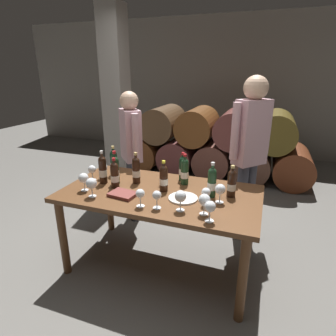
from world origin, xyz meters
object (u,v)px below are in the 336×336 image
(wine_bottle_4, at_px, (185,171))
(wine_bottle_7, at_px, (103,169))
(taster_seated_left, at_px, (131,147))
(wine_bottle_3, at_px, (136,170))
(wine_glass_9, at_px, (210,207))
(wine_bottle_6, at_px, (115,175))
(wine_bottle_2, at_px, (183,168))
(dining_table, at_px, (160,201))
(wine_glass_3, at_px, (180,197))
(tasting_notebook, at_px, (123,194))
(wine_glass_6, at_px, (140,194))
(wine_glass_10, at_px, (84,178))
(wine_bottle_0, at_px, (212,182))
(wine_glass_5, at_px, (206,193))
(wine_bottle_5, at_px, (232,183))
(sommelier_presenting, at_px, (250,146))
(wine_glass_1, at_px, (103,167))
(wine_bottle_9, at_px, (114,162))
(wine_glass_11, at_px, (220,190))
(wine_glass_7, at_px, (92,170))
(wine_bottle_8, at_px, (164,178))
(wine_glass_2, at_px, (204,200))
(wine_glass_0, at_px, (157,196))
(wine_bottle_1, at_px, (115,170))
(wine_glass_8, at_px, (164,174))
(wine_glass_4, at_px, (91,184))
(serving_plate, at_px, (183,198))

(wine_bottle_4, xyz_separation_m, wine_bottle_7, (-0.72, -0.23, 0.01))
(taster_seated_left, bearing_deg, wine_bottle_3, -59.53)
(wine_bottle_4, height_order, wine_glass_9, wine_bottle_4)
(wine_bottle_3, distance_m, wine_bottle_6, 0.21)
(wine_bottle_4, bearing_deg, wine_bottle_2, 116.84)
(wine_bottle_6, bearing_deg, taster_seated_left, 106.38)
(dining_table, height_order, taster_seated_left, taster_seated_left)
(wine_glass_3, height_order, tasting_notebook, wine_glass_3)
(wine_glass_6, xyz_separation_m, wine_glass_10, (-0.59, 0.11, 0.01))
(wine_bottle_0, relative_size, wine_glass_5, 2.04)
(wine_bottle_5, bearing_deg, sommelier_presenting, 82.60)
(wine_glass_1, distance_m, wine_glass_9, 1.23)
(wine_bottle_9, distance_m, wine_glass_11, 1.14)
(wine_bottle_0, bearing_deg, wine_bottle_6, -172.96)
(dining_table, xyz_separation_m, wine_glass_7, (-0.70, 0.03, 0.20))
(wine_bottle_5, xyz_separation_m, wine_bottle_8, (-0.57, -0.09, 0.00))
(wine_bottle_2, distance_m, wine_glass_2, 0.69)
(tasting_notebook, bearing_deg, wine_bottle_0, 26.37)
(dining_table, height_order, wine_glass_5, wine_glass_5)
(wine_bottle_8, relative_size, wine_glass_3, 1.71)
(wine_glass_10, xyz_separation_m, wine_glass_11, (1.15, 0.16, -0.00))
(wine_glass_0, height_order, wine_glass_11, wine_glass_11)
(wine_bottle_3, relative_size, wine_bottle_6, 1.06)
(wine_bottle_1, bearing_deg, wine_glass_5, -10.02)
(wine_glass_0, distance_m, wine_glass_2, 0.36)
(wine_bottle_3, distance_m, taster_seated_left, 0.71)
(wine_glass_5, bearing_deg, wine_bottle_6, 175.13)
(wine_bottle_8, bearing_deg, wine_glass_8, 110.80)
(wine_glass_11, bearing_deg, wine_glass_6, -153.96)
(wine_bottle_6, distance_m, wine_glass_7, 0.30)
(wine_bottle_5, relative_size, wine_bottle_9, 0.92)
(wine_glass_2, xyz_separation_m, wine_glass_11, (0.07, 0.23, -0.00))
(wine_bottle_6, bearing_deg, wine_glass_7, 164.92)
(wine_glass_4, bearing_deg, wine_glass_10, 148.34)
(wine_bottle_2, xyz_separation_m, wine_glass_3, (0.16, -0.60, -0.01))
(wine_bottle_8, relative_size, wine_glass_6, 1.90)
(dining_table, height_order, wine_glass_2, wine_glass_2)
(wine_glass_3, height_order, wine_glass_11, wine_glass_3)
(wine_bottle_2, bearing_deg, wine_bottle_9, -172.85)
(wine_bottle_9, distance_m, wine_glass_1, 0.14)
(wine_glass_11, bearing_deg, tasting_notebook, -169.24)
(wine_bottle_8, height_order, sommelier_presenting, sommelier_presenting)
(wine_bottle_6, xyz_separation_m, wine_glass_4, (-0.08, -0.23, -0.01))
(dining_table, relative_size, wine_bottle_8, 6.16)
(wine_bottle_7, xyz_separation_m, tasting_notebook, (0.31, -0.19, -0.12))
(wine_glass_8, bearing_deg, serving_plate, -41.66)
(wine_glass_5, relative_size, sommelier_presenting, 0.09)
(wine_bottle_0, relative_size, wine_bottle_5, 1.10)
(wine_glass_1, height_order, wine_glass_3, wine_glass_3)
(wine_glass_4, height_order, wine_glass_5, wine_glass_4)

